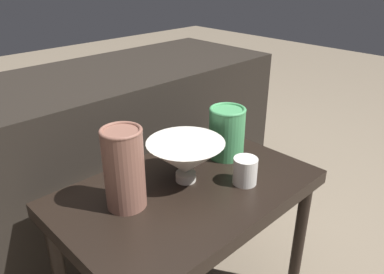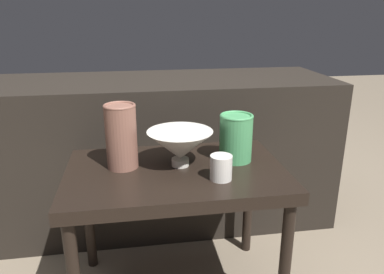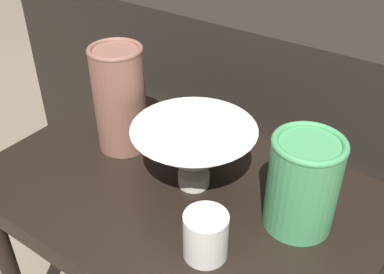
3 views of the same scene
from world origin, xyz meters
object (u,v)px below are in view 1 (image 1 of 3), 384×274
(bowl, at_px, (186,158))
(cup, at_px, (245,171))
(vase_textured_left, at_px, (124,168))
(vase_colorful_right, at_px, (227,132))

(bowl, relative_size, cup, 2.81)
(bowl, bearing_deg, vase_textured_left, 174.05)
(vase_colorful_right, bearing_deg, bowl, -174.56)
(bowl, height_order, vase_colorful_right, vase_colorful_right)
(vase_textured_left, relative_size, cup, 2.76)
(vase_textured_left, bearing_deg, cup, -25.84)
(vase_colorful_right, bearing_deg, cup, -120.60)
(vase_textured_left, bearing_deg, vase_colorful_right, -0.18)
(vase_textured_left, height_order, cup, vase_textured_left)
(vase_colorful_right, relative_size, cup, 2.12)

